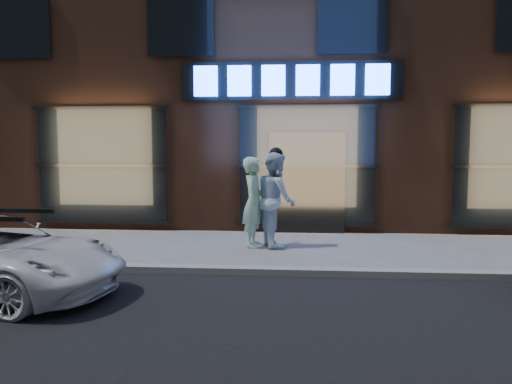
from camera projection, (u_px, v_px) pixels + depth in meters
ground at (311, 276)px, 8.08m from camera, size 90.00×90.00×0.00m
curb at (311, 272)px, 8.08m from camera, size 60.00×0.25×0.12m
storefront_building at (305, 46)px, 15.51m from camera, size 30.20×8.28×10.30m
man_bowtie at (254, 202)px, 10.28m from camera, size 0.50×0.71×1.86m
man_cap at (276, 199)px, 10.36m from camera, size 1.00×1.13×1.96m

